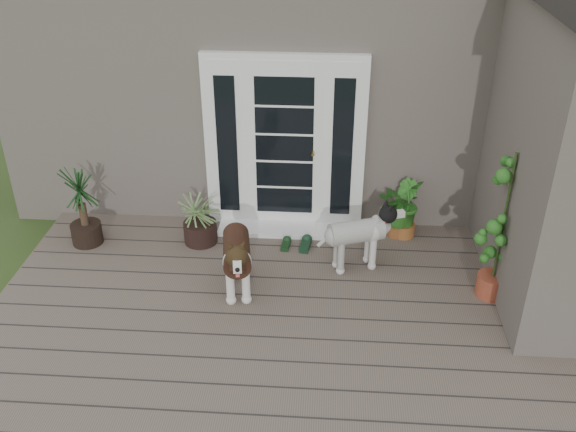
{
  "coord_description": "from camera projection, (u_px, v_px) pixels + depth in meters",
  "views": [
    {
      "loc": [
        0.33,
        -4.35,
        4.19
      ],
      "look_at": [
        -0.1,
        1.75,
        0.7
      ],
      "focal_mm": 39.86,
      "sensor_mm": 36.0,
      "label": 1
    }
  ],
  "objects": [
    {
      "name": "brindle_dog",
      "position": [
        237.0,
        261.0,
        6.63
      ],
      "size": [
        0.53,
        0.95,
        0.75
      ],
      "primitive_type": null,
      "rotation": [
        0.0,
        0.0,
        3.31
      ],
      "color": "#402317",
      "rests_on": "deck"
    },
    {
      "name": "sapling",
      "position": [
        503.0,
        225.0,
        6.34
      ],
      "size": [
        0.51,
        0.51,
        1.7
      ],
      "primitive_type": null,
      "rotation": [
        0.0,
        0.0,
        0.02
      ],
      "color": "#1F5A19",
      "rests_on": "deck"
    },
    {
      "name": "herb_a",
      "position": [
        398.0,
        212.0,
        7.65
      ],
      "size": [
        0.7,
        0.7,
        0.64
      ],
      "primitive_type": "imported",
      "rotation": [
        0.0,
        0.0,
        0.96
      ],
      "color": "#154C18",
      "rests_on": "deck"
    },
    {
      "name": "herb_b",
      "position": [
        405.0,
        217.0,
        7.68
      ],
      "size": [
        0.45,
        0.45,
        0.51
      ],
      "primitive_type": "imported",
      "rotation": [
        0.0,
        0.0,
        2.02
      ],
      "color": "#205B1A",
      "rests_on": "deck"
    },
    {
      "name": "herb_c",
      "position": [
        493.0,
        227.0,
        7.41
      ],
      "size": [
        0.52,
        0.52,
        0.57
      ],
      "primitive_type": "imported",
      "rotation": [
        0.0,
        0.0,
        4.02
      ],
      "color": "#205919",
      "rests_on": "deck"
    },
    {
      "name": "clog_right",
      "position": [
        306.0,
        244.0,
        7.53
      ],
      "size": [
        0.19,
        0.34,
        0.1
      ],
      "primitive_type": null,
      "rotation": [
        0.0,
        0.0,
        -0.13
      ],
      "color": "black",
      "rests_on": "deck"
    },
    {
      "name": "white_dog",
      "position": [
        356.0,
        241.0,
        7.03
      ],
      "size": [
        0.88,
        0.6,
        0.68
      ],
      "primitive_type": null,
      "rotation": [
        0.0,
        0.0,
        -1.23
      ],
      "color": "silver",
      "rests_on": "deck"
    },
    {
      "name": "clog_left",
      "position": [
        286.0,
        244.0,
        7.55
      ],
      "size": [
        0.15,
        0.27,
        0.08
      ],
      "primitive_type": null,
      "rotation": [
        0.0,
        0.0,
        -0.09
      ],
      "color": "black",
      "rests_on": "deck"
    },
    {
      "name": "deck",
      "position": [
        288.0,
        343.0,
        6.18
      ],
      "size": [
        6.2,
        4.6,
        0.12
      ],
      "primitive_type": "cube",
      "color": "#6B5B4C",
      "rests_on": "ground"
    },
    {
      "name": "door_unit",
      "position": [
        285.0,
        144.0,
        7.53
      ],
      "size": [
        1.9,
        0.14,
        2.15
      ],
      "primitive_type": "cube",
      "color": "white",
      "rests_on": "deck"
    },
    {
      "name": "spider_plant",
      "position": [
        199.0,
        216.0,
        7.5
      ],
      "size": [
        0.86,
        0.86,
        0.7
      ],
      "primitive_type": null,
      "rotation": [
        0.0,
        0.0,
        -0.4
      ],
      "color": "#90AF6B",
      "rests_on": "deck"
    },
    {
      "name": "house_main",
      "position": [
        309.0,
        64.0,
        9.12
      ],
      "size": [
        7.4,
        4.0,
        3.1
      ],
      "primitive_type": "cube",
      "color": "#665E54",
      "rests_on": "ground"
    },
    {
      "name": "door_step",
      "position": [
        284.0,
        229.0,
        7.88
      ],
      "size": [
        1.6,
        0.4,
        0.05
      ],
      "primitive_type": "cube",
      "color": "white",
      "rests_on": "deck"
    },
    {
      "name": "yucca",
      "position": [
        82.0,
        206.0,
        7.41
      ],
      "size": [
        0.76,
        0.76,
        0.99
      ],
      "primitive_type": null,
      "rotation": [
        0.0,
        0.0,
        -0.12
      ],
      "color": "black",
      "rests_on": "deck"
    }
  ]
}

